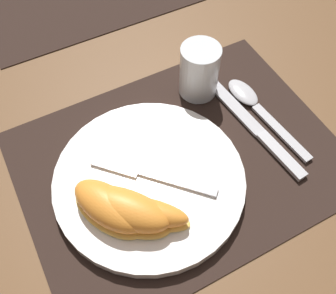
% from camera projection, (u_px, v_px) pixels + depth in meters
% --- Properties ---
extents(ground_plane, '(3.00, 3.00, 0.00)m').
position_uv_depth(ground_plane, '(181.00, 160.00, 0.57)').
color(ground_plane, brown).
extents(placemat, '(0.45, 0.34, 0.00)m').
position_uv_depth(placemat, '(181.00, 159.00, 0.57)').
color(placemat, black).
rests_on(placemat, ground_plane).
extents(plate, '(0.26, 0.26, 0.02)m').
position_uv_depth(plate, '(149.00, 180.00, 0.54)').
color(plate, white).
rests_on(plate, placemat).
extents(juice_glass, '(0.06, 0.06, 0.09)m').
position_uv_depth(juice_glass, '(199.00, 73.00, 0.61)').
color(juice_glass, silver).
rests_on(juice_glass, placemat).
extents(knife, '(0.04, 0.23, 0.01)m').
position_uv_depth(knife, '(253.00, 126.00, 0.60)').
color(knife, '#BCBCC1').
rests_on(knife, placemat).
extents(spoon, '(0.04, 0.18, 0.01)m').
position_uv_depth(spoon, '(253.00, 102.00, 0.62)').
color(spoon, '#BCBCC1').
rests_on(spoon, placemat).
extents(fork, '(0.14, 0.14, 0.00)m').
position_uv_depth(fork, '(144.00, 172.00, 0.54)').
color(fork, '#BCBCC1').
rests_on(fork, plate).
extents(citrus_wedge_0, '(0.10, 0.12, 0.04)m').
position_uv_depth(citrus_wedge_0, '(109.00, 207.00, 0.49)').
color(citrus_wedge_0, '#F7C656').
rests_on(citrus_wedge_0, plate).
extents(citrus_wedge_1, '(0.12, 0.13, 0.04)m').
position_uv_depth(citrus_wedge_1, '(125.00, 210.00, 0.49)').
color(citrus_wedge_1, '#F7C656').
rests_on(citrus_wedge_1, plate).
extents(citrus_wedge_2, '(0.13, 0.12, 0.03)m').
position_uv_depth(citrus_wedge_2, '(138.00, 211.00, 0.49)').
color(citrus_wedge_2, '#F7C656').
rests_on(citrus_wedge_2, plate).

